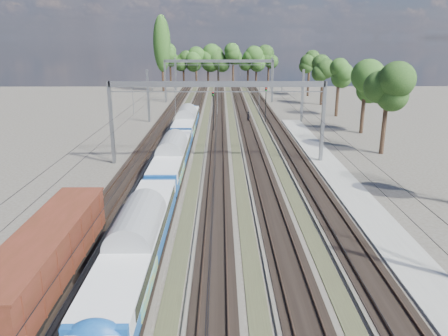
{
  "coord_description": "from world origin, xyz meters",
  "views": [
    {
      "loc": [
        0.38,
        -16.81,
        13.4
      ],
      "look_at": [
        0.65,
        18.66,
        2.8
      ],
      "focal_mm": 35.0,
      "sensor_mm": 36.0,
      "label": 1
    }
  ],
  "objects_px": {
    "emu_train": "(172,154)",
    "freight_boxcar": "(47,255)",
    "worker": "(248,117)",
    "signal_near": "(213,106)",
    "signal_far": "(266,101)"
  },
  "relations": [
    {
      "from": "emu_train",
      "to": "signal_far",
      "type": "relative_size",
      "value": 9.88
    },
    {
      "from": "emu_train",
      "to": "signal_far",
      "type": "xyz_separation_m",
      "value": [
        12.18,
        28.48,
        1.34
      ]
    },
    {
      "from": "signal_far",
      "to": "worker",
      "type": "bearing_deg",
      "value": 165.48
    },
    {
      "from": "freight_boxcar",
      "to": "worker",
      "type": "bearing_deg",
      "value": 74.49
    },
    {
      "from": "freight_boxcar",
      "to": "worker",
      "type": "xyz_separation_m",
      "value": [
        13.98,
        50.36,
        -1.27
      ]
    },
    {
      "from": "emu_train",
      "to": "signal_near",
      "type": "distance_m",
      "value": 21.52
    },
    {
      "from": "freight_boxcar",
      "to": "signal_far",
      "type": "bearing_deg",
      "value": 71.32
    },
    {
      "from": "worker",
      "to": "signal_far",
      "type": "xyz_separation_m",
      "value": [
        2.7,
        -1.01,
        2.8
      ]
    },
    {
      "from": "freight_boxcar",
      "to": "worker",
      "type": "distance_m",
      "value": 52.28
    },
    {
      "from": "freight_boxcar",
      "to": "signal_far",
      "type": "distance_m",
      "value": 52.11
    },
    {
      "from": "emu_train",
      "to": "freight_boxcar",
      "type": "relative_size",
      "value": 4.2
    },
    {
      "from": "emu_train",
      "to": "signal_near",
      "type": "relative_size",
      "value": 9.45
    },
    {
      "from": "signal_far",
      "to": "freight_boxcar",
      "type": "bearing_deg",
      "value": -102.69
    },
    {
      "from": "worker",
      "to": "signal_far",
      "type": "relative_size",
      "value": 0.3
    },
    {
      "from": "emu_train",
      "to": "freight_boxcar",
      "type": "height_order",
      "value": "emu_train"
    }
  ]
}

